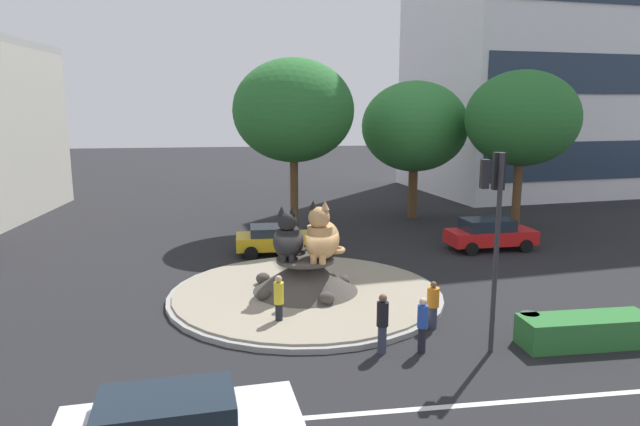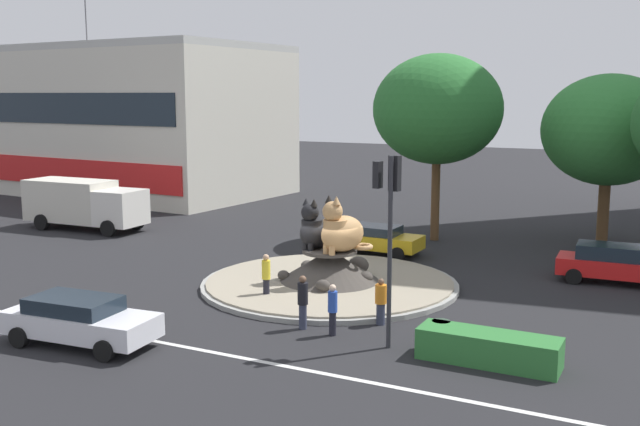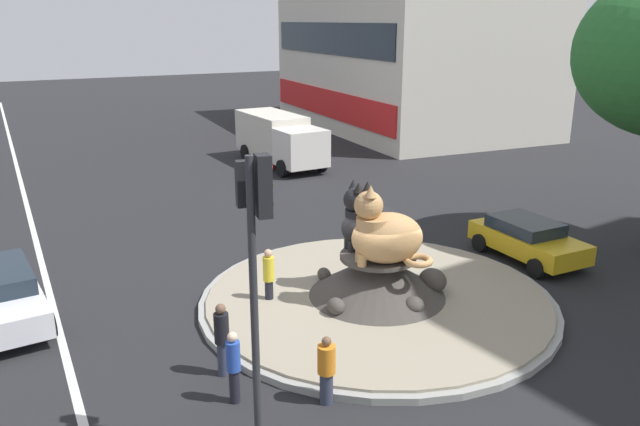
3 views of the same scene
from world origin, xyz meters
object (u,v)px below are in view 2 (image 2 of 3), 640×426
at_px(pedestrian_orange_shirt, 381,301).
at_px(hatchback_near_shophouse, 79,319).
at_px(traffic_light_mast, 390,209).
at_px(pedestrian_yellow_shirt, 266,276).
at_px(parked_car_right, 378,239).
at_px(sedan_on_far_lane, 612,263).
at_px(shophouse_block, 142,121).
at_px(pedestrian_black_shirt, 303,301).
at_px(cat_statue_calico, 341,231).
at_px(delivery_box_truck, 84,203).
at_px(broadleaf_tree_behind_island, 438,109).
at_px(cat_statue_black, 316,230).
at_px(second_tree_near_tower, 608,130).
at_px(litter_bin, 441,335).
at_px(pedestrian_blue_shirt, 333,308).

xyz_separation_m(pedestrian_orange_shirt, hatchback_near_shophouse, (-7.46, -6.02, -0.03)).
bearing_deg(traffic_light_mast, pedestrian_yellow_shirt, 74.65).
xyz_separation_m(pedestrian_yellow_shirt, parked_car_right, (0.62, 9.30, -0.20)).
bearing_deg(sedan_on_far_lane, parked_car_right, 173.20).
bearing_deg(hatchback_near_shophouse, traffic_light_mast, 20.99).
height_order(shophouse_block, pedestrian_yellow_shirt, shophouse_block).
relative_size(pedestrian_yellow_shirt, pedestrian_black_shirt, 0.98).
height_order(cat_statue_calico, delivery_box_truck, cat_statue_calico).
distance_m(broadleaf_tree_behind_island, pedestrian_yellow_shirt, 15.21).
distance_m(cat_statue_black, shophouse_block, 31.26).
relative_size(cat_statue_black, broadleaf_tree_behind_island, 0.22).
height_order(broadleaf_tree_behind_island, delivery_box_truck, broadleaf_tree_behind_island).
bearing_deg(pedestrian_yellow_shirt, traffic_light_mast, 78.02).
bearing_deg(delivery_box_truck, broadleaf_tree_behind_island, 15.78).
xyz_separation_m(hatchback_near_shophouse, delivery_box_truck, (-14.21, 14.57, 0.74)).
xyz_separation_m(cat_statue_black, pedestrian_yellow_shirt, (-0.58, -2.89, -1.31)).
bearing_deg(second_tree_near_tower, traffic_light_mast, -101.22).
bearing_deg(litter_bin, pedestrian_black_shirt, -178.28).
height_order(broadleaf_tree_behind_island, hatchback_near_shophouse, broadleaf_tree_behind_island).
distance_m(sedan_on_far_lane, litter_bin, 11.45).
height_order(pedestrian_yellow_shirt, delivery_box_truck, delivery_box_truck).
bearing_deg(second_tree_near_tower, hatchback_near_shophouse, -117.39).
bearing_deg(pedestrian_blue_shirt, pedestrian_black_shirt, -150.43).
bearing_deg(pedestrian_yellow_shirt, broadleaf_tree_behind_island, -175.63).
height_order(second_tree_near_tower, sedan_on_far_lane, second_tree_near_tower).
bearing_deg(second_tree_near_tower, pedestrian_orange_shirt, -105.43).
height_order(cat_statue_black, pedestrian_blue_shirt, cat_statue_black).
height_order(traffic_light_mast, second_tree_near_tower, second_tree_near_tower).
bearing_deg(traffic_light_mast, cat_statue_black, 52.72).
relative_size(traffic_light_mast, pedestrian_orange_shirt, 3.70).
relative_size(shophouse_block, delivery_box_truck, 2.88).
height_order(pedestrian_orange_shirt, pedestrian_yellow_shirt, pedestrian_yellow_shirt).
xyz_separation_m(pedestrian_orange_shirt, pedestrian_black_shirt, (-2.09, -1.59, 0.14)).
bearing_deg(cat_statue_calico, parked_car_right, -149.29).
bearing_deg(parked_car_right, litter_bin, -58.60).
distance_m(pedestrian_orange_shirt, litter_bin, 2.95).
bearing_deg(cat_statue_calico, sedan_on_far_lane, 143.13).
height_order(cat_statue_black, traffic_light_mast, traffic_light_mast).
bearing_deg(litter_bin, sedan_on_far_lane, 71.04).
bearing_deg(pedestrian_blue_shirt, pedestrian_yellow_shirt, -175.55).
bearing_deg(shophouse_block, pedestrian_black_shirt, -37.78).
distance_m(sedan_on_far_lane, hatchback_near_shophouse, 20.62).
relative_size(broadleaf_tree_behind_island, second_tree_near_tower, 1.12).
distance_m(pedestrian_orange_shirt, pedestrian_yellow_shirt, 4.97).
xyz_separation_m(pedestrian_black_shirt, parked_car_right, (-2.20, 11.66, -0.21)).
bearing_deg(cat_statue_calico, pedestrian_blue_shirt, 43.61).
bearing_deg(pedestrian_yellow_shirt, litter_bin, 85.64).
height_order(cat_statue_calico, pedestrian_black_shirt, cat_statue_calico).
xyz_separation_m(traffic_light_mast, pedestrian_orange_shirt, (-1.02, 1.89, -3.41)).
relative_size(second_tree_near_tower, pedestrian_yellow_shirt, 4.91).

